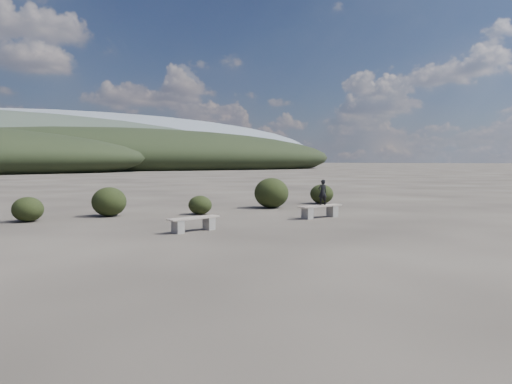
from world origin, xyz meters
TOP-DOWN VIEW (x-y plane):
  - ground at (0.00, 0.00)m, footprint 1200.00×1200.00m
  - bench_left at (-1.49, 3.90)m, footprint 1.70×0.64m
  - bench_right at (3.84, 4.54)m, footprint 1.85×0.48m
  - seated_person at (3.96, 4.55)m, footprint 0.38×0.29m
  - shrub_a at (-5.07, 9.09)m, footprint 1.02×1.02m
  - shrub_b at (-2.28, 9.27)m, footprint 1.26×1.26m
  - shrub_c at (0.82, 8.00)m, footprint 0.90×0.90m
  - shrub_d at (4.63, 8.67)m, footprint 1.50×1.50m
  - shrub_e at (7.94, 9.16)m, footprint 1.11×1.11m

SIDE VIEW (x-z plane):
  - ground at x=0.00m, z-range 0.00..0.00m
  - bench_left at x=-1.49m, z-range 0.04..0.46m
  - bench_right at x=3.84m, z-range 0.05..0.51m
  - shrub_c at x=0.82m, z-range 0.00..0.72m
  - shrub_a at x=-5.07m, z-range 0.00..0.84m
  - shrub_e at x=7.94m, z-range 0.00..0.93m
  - shrub_b at x=-2.28m, z-range 0.00..1.08m
  - shrub_d at x=4.63m, z-range 0.00..1.31m
  - seated_person at x=3.96m, z-range 0.46..1.37m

